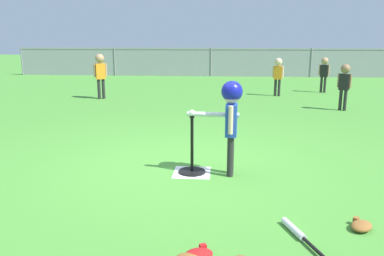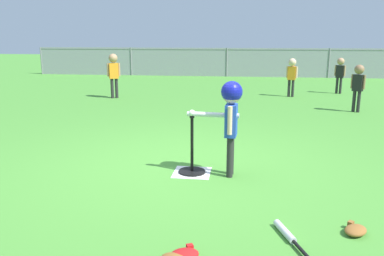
{
  "view_description": "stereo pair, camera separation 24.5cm",
  "coord_description": "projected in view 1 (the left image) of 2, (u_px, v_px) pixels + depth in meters",
  "views": [
    {
      "loc": [
        0.5,
        -4.68,
        1.59
      ],
      "look_at": [
        0.15,
        -0.24,
        0.55
      ],
      "focal_mm": 36.69,
      "sensor_mm": 36.0,
      "label": 1
    },
    {
      "loc": [
        0.75,
        -4.66,
        1.59
      ],
      "look_at": [
        0.15,
        -0.24,
        0.55
      ],
      "focal_mm": 36.69,
      "sensor_mm": 36.0,
      "label": 2
    }
  ],
  "objects": [
    {
      "name": "batting_tee",
      "position": [
        192.0,
        164.0,
        4.67
      ],
      "size": [
        0.32,
        0.32,
        0.69
      ],
      "color": "black",
      "rests_on": "ground_plane"
    },
    {
      "name": "batter_child",
      "position": [
        231.0,
        109.0,
        4.45
      ],
      "size": [
        0.63,
        0.32,
        1.11
      ],
      "color": "#262626",
      "rests_on": "ground_plane"
    },
    {
      "name": "home_plate",
      "position": [
        192.0,
        172.0,
        4.7
      ],
      "size": [
        0.44,
        0.44,
        0.01
      ],
      "primitive_type": "cube",
      "color": "white",
      "rests_on": "ground_plane"
    },
    {
      "name": "glove_outfield_drop",
      "position": [
        361.0,
        226.0,
        3.31
      ],
      "size": [
        0.26,
        0.27,
        0.07
      ],
      "color": "brown",
      "rests_on": "ground_plane"
    },
    {
      "name": "fielder_deep_center",
      "position": [
        344.0,
        81.0,
        8.52
      ],
      "size": [
        0.26,
        0.21,
        1.01
      ],
      "color": "#262626",
      "rests_on": "ground_plane"
    },
    {
      "name": "ground_plane",
      "position": [
        181.0,
        166.0,
        4.95
      ],
      "size": [
        60.0,
        60.0,
        0.0
      ],
      "primitive_type": "plane",
      "color": "#478C33"
    },
    {
      "name": "fielder_near_right",
      "position": [
        100.0,
        70.0,
        10.12
      ],
      "size": [
        0.31,
        0.23,
        1.16
      ],
      "color": "#262626",
      "rests_on": "ground_plane"
    },
    {
      "name": "fielder_deep_right",
      "position": [
        278.0,
        72.0,
        10.61
      ],
      "size": [
        0.3,
        0.2,
        1.03
      ],
      "color": "#262626",
      "rests_on": "ground_plane"
    },
    {
      "name": "glove_by_plate",
      "position": [
        199.0,
        254.0,
        2.87
      ],
      "size": [
        0.27,
        0.24,
        0.07
      ],
      "color": "#B21919",
      "rests_on": "ground_plane"
    },
    {
      "name": "baseball_on_tee",
      "position": [
        192.0,
        113.0,
        4.53
      ],
      "size": [
        0.07,
        0.07,
        0.07
      ],
      "primitive_type": "sphere",
      "color": "white",
      "rests_on": "batting_tee"
    },
    {
      "name": "spare_bat_silver",
      "position": [
        298.0,
        233.0,
        3.2
      ],
      "size": [
        0.27,
        0.64,
        0.06
      ],
      "color": "silver",
      "rests_on": "ground_plane"
    },
    {
      "name": "fielder_deep_left",
      "position": [
        324.0,
        70.0,
        11.28
      ],
      "size": [
        0.28,
        0.2,
        1.01
      ],
      "color": "#262626",
      "rests_on": "ground_plane"
    },
    {
      "name": "outfield_fence",
      "position": [
        211.0,
        61.0,
        15.94
      ],
      "size": [
        16.06,
        0.06,
        1.15
      ],
      "color": "slate",
      "rests_on": "ground_plane"
    }
  ]
}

